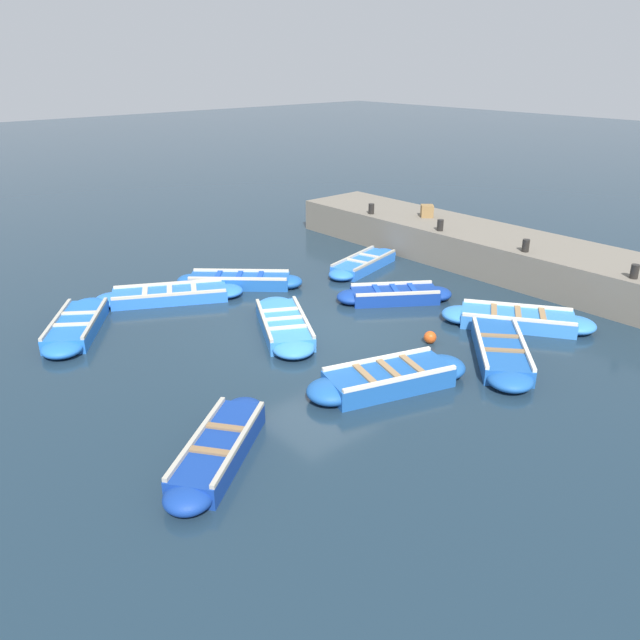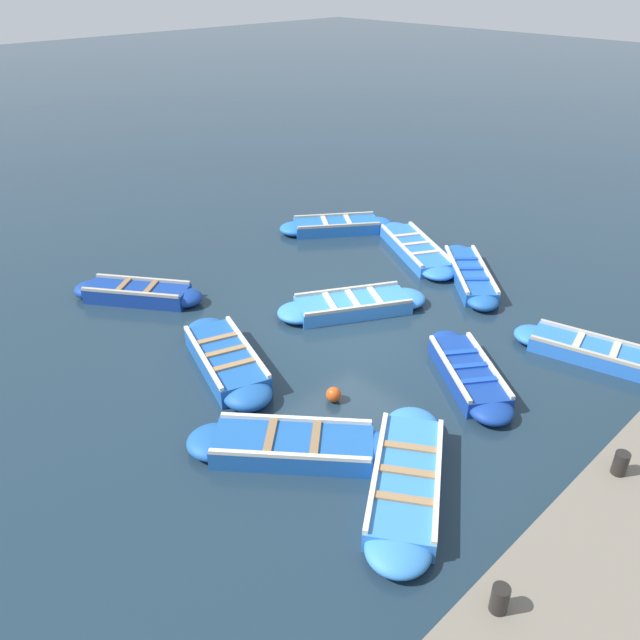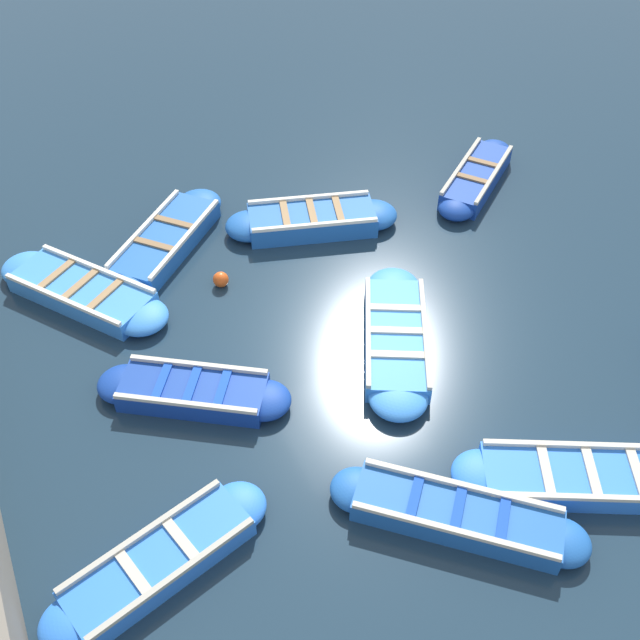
{
  "view_description": "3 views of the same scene",
  "coord_description": "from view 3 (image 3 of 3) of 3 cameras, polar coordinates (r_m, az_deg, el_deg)",
  "views": [
    {
      "loc": [
        8.98,
        10.4,
        6.14
      ],
      "look_at": [
        -0.26,
        -0.19,
        0.17
      ],
      "focal_mm": 35.0,
      "sensor_mm": 36.0,
      "label": 1
    },
    {
      "loc": [
        -8.16,
        8.9,
        7.26
      ],
      "look_at": [
        0.42,
        0.68,
        0.33
      ],
      "focal_mm": 35.0,
      "sensor_mm": 36.0,
      "label": 2
    },
    {
      "loc": [
        -4.52,
        -7.95,
        9.3
      ],
      "look_at": [
        -0.52,
        0.13,
        0.47
      ],
      "focal_mm": 42.0,
      "sensor_mm": 36.0,
      "label": 3
    }
  ],
  "objects": [
    {
      "name": "boat_near_quay",
      "position": [
        10.8,
        10.38,
        -14.41
      ],
      "size": [
        3.15,
        3.02,
        0.41
      ],
      "color": "#1E59AD",
      "rests_on": "ground"
    },
    {
      "name": "boat_far_corner",
      "position": [
        11.64,
        19.79,
        -11.26
      ],
      "size": [
        3.9,
        2.66,
        0.37
      ],
      "color": "blue",
      "rests_on": "ground"
    },
    {
      "name": "boat_mid_row",
      "position": [
        10.53,
        -12.14,
        -17.57
      ],
      "size": [
        3.45,
        1.61,
        0.38
      ],
      "color": "blue",
      "rests_on": "ground"
    },
    {
      "name": "boat_inner_gap",
      "position": [
        16.79,
        11.81,
        10.56
      ],
      "size": [
        3.07,
        2.54,
        0.43
      ],
      "color": "navy",
      "rests_on": "ground"
    },
    {
      "name": "ground_plane",
      "position": [
        13.04,
        2.31,
        -1.13
      ],
      "size": [
        120.0,
        120.0,
        0.0
      ],
      "primitive_type": "plane",
      "color": "#1C303F"
    },
    {
      "name": "boat_drifting",
      "position": [
        14.24,
        -17.65,
        2.07
      ],
      "size": [
        2.87,
        3.55,
        0.41
      ],
      "color": "#3884E0",
      "rests_on": "ground"
    },
    {
      "name": "buoy_orange_near",
      "position": [
        13.99,
        -7.57,
        3.08
      ],
      "size": [
        0.29,
        0.29,
        0.29
      ],
      "primitive_type": "sphere",
      "color": "#E05119",
      "rests_on": "ground"
    },
    {
      "name": "boat_end_of_row",
      "position": [
        15.01,
        -11.66,
        5.94
      ],
      "size": [
        3.31,
        3.1,
        0.42
      ],
      "color": "#1E59AD",
      "rests_on": "ground"
    },
    {
      "name": "boat_tucked",
      "position": [
        15.18,
        -0.62,
        7.61
      ],
      "size": [
        3.6,
        1.96,
        0.47
      ],
      "color": "#1E59AD",
      "rests_on": "ground"
    },
    {
      "name": "boat_broadside",
      "position": [
        12.81,
        5.79,
        -1.34
      ],
      "size": [
        2.57,
        3.63,
        0.39
      ],
      "color": "#3884E0",
      "rests_on": "ground"
    },
    {
      "name": "boat_centre",
      "position": [
        12.1,
        -9.62,
        -5.42
      ],
      "size": [
        3.06,
        2.47,
        0.4
      ],
      "color": "navy",
      "rests_on": "ground"
    }
  ]
}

